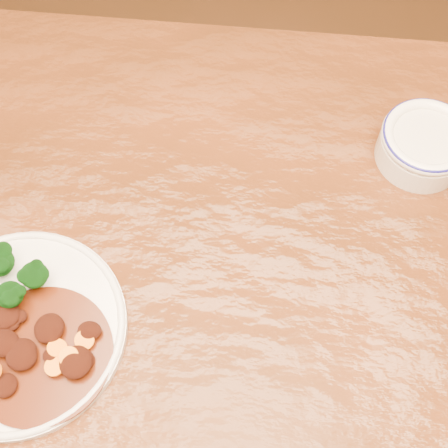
# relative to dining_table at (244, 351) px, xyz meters

# --- Properties ---
(ground) EXTENTS (4.00, 4.00, 0.00)m
(ground) POSITION_rel_dining_table_xyz_m (0.00, 0.00, -0.67)
(ground) COLOR #4A2D12
(ground) RESTS_ON ground
(dining_table) EXTENTS (1.50, 0.91, 0.75)m
(dining_table) POSITION_rel_dining_table_xyz_m (0.00, 0.00, 0.00)
(dining_table) COLOR #59280F
(dining_table) RESTS_ON ground
(dinner_plate) EXTENTS (0.24, 0.24, 0.01)m
(dinner_plate) POSITION_rel_dining_table_xyz_m (-0.25, -0.03, 0.09)
(dinner_plate) COLOR silver
(dinner_plate) RESTS_ON dining_table
(mince_stew) EXTENTS (0.15, 0.15, 0.03)m
(mince_stew) POSITION_rel_dining_table_xyz_m (-0.22, -0.05, 0.10)
(mince_stew) COLOR #451907
(mince_stew) RESTS_ON dinner_plate
(dip_bowl) EXTENTS (0.11, 0.11, 0.05)m
(dip_bowl) POSITION_rel_dining_table_xyz_m (0.20, 0.25, 0.11)
(dip_bowl) COLOR silver
(dip_bowl) RESTS_ON dining_table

